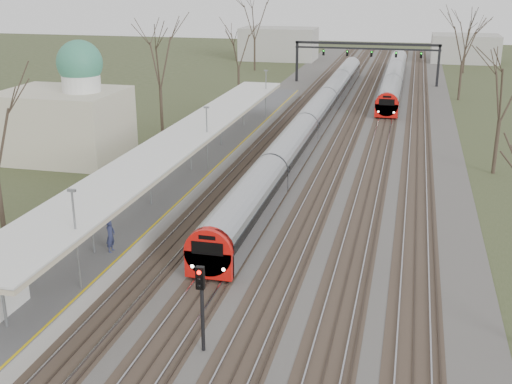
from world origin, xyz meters
TOP-DOWN VIEW (x-y plane):
  - track_bed at (0.26, 55.00)m, footprint 24.00×160.00m
  - platform at (-9.05, 37.50)m, footprint 3.50×69.00m
  - canopy at (-9.05, 32.99)m, footprint 4.10×50.00m
  - dome_building at (-21.71, 38.00)m, footprint 10.00×8.00m
  - signal_gantry at (0.29, 84.99)m, footprint 21.00×0.59m
  - tree_west_far at (-17.00, 48.00)m, footprint 5.50×5.50m
  - tree_east_far at (14.00, 42.00)m, footprint 5.00×5.00m
  - train_near at (-2.50, 55.16)m, footprint 2.62×75.21m
  - train_far at (4.50, 82.94)m, footprint 2.62×45.21m
  - passenger at (-8.20, 18.37)m, footprint 0.45×0.69m
  - signal_post at (-0.75, 11.57)m, footprint 0.35×0.45m

SIDE VIEW (x-z plane):
  - track_bed at x=0.26m, z-range -0.05..0.17m
  - platform at x=-9.05m, z-range 0.00..1.00m
  - train_near at x=-2.50m, z-range -0.05..3.00m
  - train_far at x=4.50m, z-range -0.05..3.00m
  - passenger at x=-8.20m, z-range 1.00..2.87m
  - signal_post at x=-0.75m, z-range 0.67..4.77m
  - dome_building at x=-21.71m, z-range -1.43..8.87m
  - canopy at x=-9.05m, z-range 2.37..5.48m
  - signal_gantry at x=0.29m, z-range 1.87..7.95m
  - tree_east_far at x=14.00m, z-range 2.14..12.44m
  - tree_west_far at x=-17.00m, z-range 2.35..13.68m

